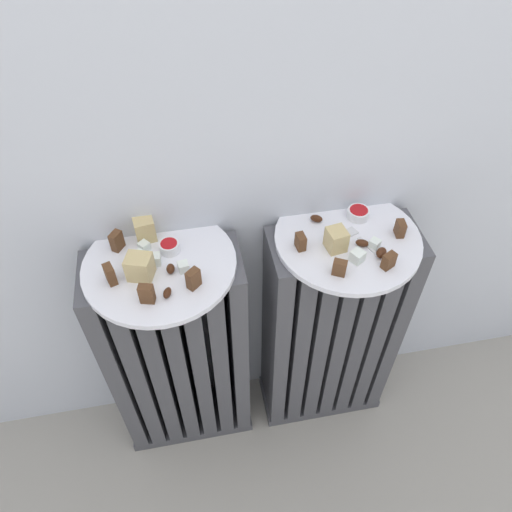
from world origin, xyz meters
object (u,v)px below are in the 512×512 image
object	(u,v)px
jam_bowl_left	(169,247)
fork	(361,240)
plate_right	(348,239)
jam_bowl_right	(358,213)
plate_left	(160,265)
radiator_right	(329,333)
radiator_left	(180,357)

from	to	relation	value
jam_bowl_left	fork	world-z (taller)	jam_bowl_left
plate_right	jam_bowl_right	world-z (taller)	jam_bowl_right
plate_right	jam_bowl_left	size ratio (longest dim) A/B	7.54
jam_bowl_right	plate_left	bearing A→B (deg)	-172.74
radiator_right	plate_right	bearing A→B (deg)	0.00
radiator_left	jam_bowl_right	bearing A→B (deg)	7.26
radiator_left	jam_bowl_left	size ratio (longest dim) A/B	16.54
plate_left	plate_right	xyz separation A→B (m)	(0.39, 0.00, 0.00)
radiator_right	fork	distance (m)	0.36
radiator_left	plate_left	xyz separation A→B (m)	(0.00, 0.00, 0.35)
plate_left	fork	distance (m)	0.42
plate_right	jam_bowl_right	xyz separation A→B (m)	(0.04, 0.05, 0.02)
radiator_right	fork	world-z (taller)	fork
fork	plate_right	bearing A→B (deg)	146.10
radiator_left	jam_bowl_left	world-z (taller)	jam_bowl_left
radiator_right	plate_right	world-z (taller)	plate_right
plate_left	jam_bowl_left	size ratio (longest dim) A/B	7.54
plate_right	radiator_left	bearing A→B (deg)	180.00
fork	jam_bowl_left	bearing A→B (deg)	173.53
plate_left	jam_bowl_left	distance (m)	0.04
radiator_left	radiator_right	xyz separation A→B (m)	(0.39, 0.00, 0.00)
plate_right	radiator_right	bearing A→B (deg)	0.00
radiator_right	plate_right	distance (m)	0.35
radiator_left	plate_left	bearing A→B (deg)	0.00
radiator_left	jam_bowl_right	world-z (taller)	jam_bowl_right
radiator_right	plate_left	xyz separation A→B (m)	(-0.39, 0.00, 0.35)
radiator_right	jam_bowl_right	bearing A→B (deg)	54.31
jam_bowl_left	fork	bearing A→B (deg)	-6.47
radiator_left	plate_right	world-z (taller)	plate_right
plate_right	jam_bowl_left	bearing A→B (deg)	175.57
jam_bowl_left	radiator_left	bearing A→B (deg)	-129.33
radiator_right	jam_bowl_left	world-z (taller)	jam_bowl_left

